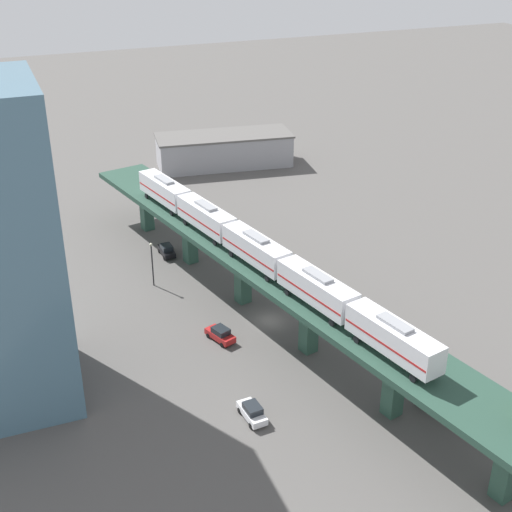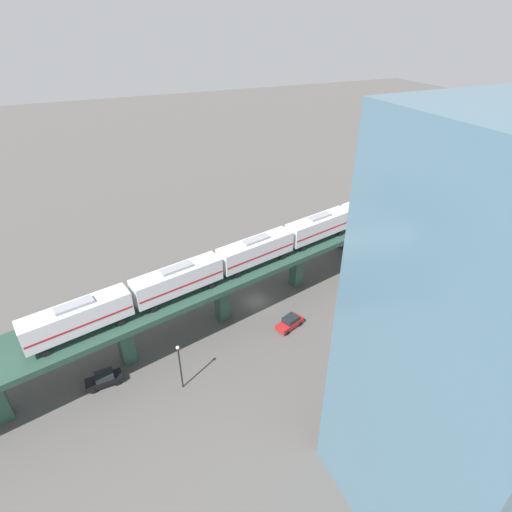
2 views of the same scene
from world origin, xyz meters
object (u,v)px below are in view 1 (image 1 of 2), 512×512
object	(u,v)px
street_car_black	(167,250)
street_car_white	(252,412)
street_lamp	(152,261)
street_car_red	(220,334)
warehouse_building	(224,150)
subway_train	(256,249)
delivery_truck	(449,397)

from	to	relation	value
street_car_black	street_car_white	world-z (taller)	same
street_lamp	street_car_red	bearing A→B (deg)	-75.80
street_car_red	street_lamp	distance (m)	18.37
street_lamp	warehouse_building	bearing A→B (deg)	59.56
subway_train	warehouse_building	xyz separation A→B (m)	(16.83, 61.27, -7.46)
subway_train	delivery_truck	distance (m)	30.05
subway_train	warehouse_building	size ratio (longest dim) A/B	2.07
street_car_white	warehouse_building	world-z (taller)	warehouse_building
street_car_white	street_car_red	size ratio (longest dim) A/B	0.95
street_car_black	street_car_red	size ratio (longest dim) A/B	0.94
delivery_truck	warehouse_building	world-z (taller)	warehouse_building
street_car_white	street_car_red	world-z (taller)	same
street_car_black	street_car_white	bearing A→B (deg)	-92.39
street_car_red	delivery_truck	distance (m)	29.68
delivery_truck	subway_train	bearing A→B (deg)	117.17
street_car_red	warehouse_building	xyz separation A→B (m)	(22.91, 64.09, 2.47)
street_car_black	delivery_truck	xyz separation A→B (m)	(19.19, -49.11, 0.82)
street_car_white	street_car_black	bearing A→B (deg)	87.61
subway_train	street_car_white	distance (m)	22.75
street_car_red	delivery_truck	xyz separation A→B (m)	(19.16, -22.65, 0.82)
delivery_truck	street_lamp	size ratio (longest dim) A/B	1.05
delivery_truck	warehouse_building	distance (m)	86.84
street_car_black	street_lamp	distance (m)	10.43
subway_train	street_car_white	bearing A→B (deg)	-112.69
subway_train	delivery_truck	world-z (taller)	subway_train
street_car_black	street_lamp	bearing A→B (deg)	-116.28
street_car_black	warehouse_building	distance (m)	44.15
street_car_black	warehouse_building	world-z (taller)	warehouse_building
street_car_white	street_car_red	xyz separation A→B (m)	(1.82, 16.06, 0.00)
warehouse_building	street_car_black	bearing A→B (deg)	-121.37
street_car_white	street_car_red	bearing A→B (deg)	83.55
subway_train	street_lamp	size ratio (longest dim) A/B	8.86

